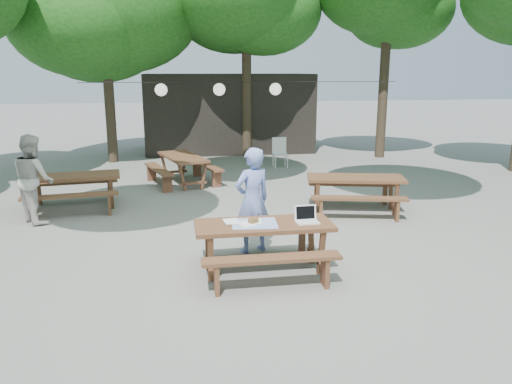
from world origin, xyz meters
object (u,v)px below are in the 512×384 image
object	(u,v)px
picnic_table_nw	(72,191)
woman	(252,201)
main_picnic_table	(264,247)
plastic_chair	(280,159)
second_person	(33,179)

from	to	relation	value
picnic_table_nw	woman	bearing A→B (deg)	-49.95
main_picnic_table	plastic_chair	size ratio (longest dim) A/B	2.22
main_picnic_table	second_person	xyz separation A→B (m)	(-3.99, 3.22, 0.48)
plastic_chair	woman	bearing A→B (deg)	-104.57
main_picnic_table	woman	world-z (taller)	woman
main_picnic_table	woman	xyz separation A→B (m)	(-0.03, 0.88, 0.48)
picnic_table_nw	second_person	xyz separation A→B (m)	(-0.53, -0.83, 0.48)
main_picnic_table	second_person	distance (m)	5.15
second_person	plastic_chair	size ratio (longest dim) A/B	1.93
second_person	plastic_chair	distance (m)	7.71
main_picnic_table	second_person	size ratio (longest dim) A/B	1.15
picnic_table_nw	woman	size ratio (longest dim) A/B	1.20
picnic_table_nw	plastic_chair	size ratio (longest dim) A/B	2.32
woman	second_person	size ratio (longest dim) A/B	1.00
main_picnic_table	picnic_table_nw	distance (m)	5.33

